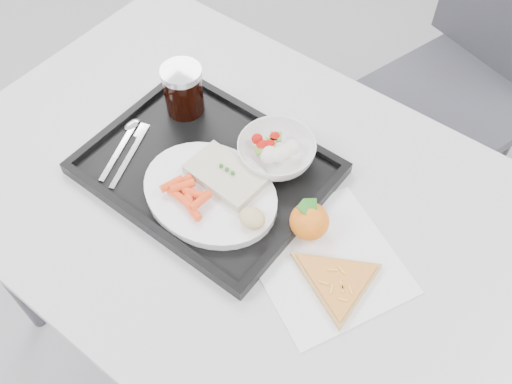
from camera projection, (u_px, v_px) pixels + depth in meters
table at (244, 214)px, 1.15m from camera, size 1.20×0.80×0.75m
chair at (476, 61)px, 1.63m from camera, size 0.52×0.53×0.93m
tray at (207, 170)px, 1.12m from camera, size 0.45×0.35×0.03m
dinner_plate at (210, 193)px, 1.07m from camera, size 0.27×0.27×0.02m
fish_fillet at (225, 175)px, 1.07m from camera, size 0.15×0.10×0.03m
bread_roll at (252, 218)px, 1.00m from camera, size 0.06×0.05×0.03m
salad_bowl at (277, 152)px, 1.11m from camera, size 0.15×0.15×0.05m
cola_glass at (183, 89)px, 1.16m from camera, size 0.08×0.08×0.11m
cutlery at (128, 143)px, 1.15m from camera, size 0.11×0.17×0.01m
napkin at (326, 262)px, 1.01m from camera, size 0.33×0.33×0.00m
tangerine at (309, 221)px, 1.02m from camera, size 0.09×0.09×0.07m
pizza_slice at (337, 281)px, 0.97m from camera, size 0.20×0.20×0.02m
carrot_pile at (186, 194)px, 1.04m from camera, size 0.10×0.07×0.02m
salad_contents at (274, 150)px, 1.10m from camera, size 0.09×0.08×0.03m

